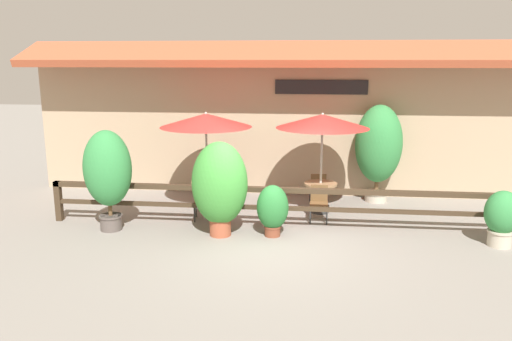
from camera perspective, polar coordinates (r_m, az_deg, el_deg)
name	(u,v)px	position (r m, az deg, el deg)	size (l,w,h in m)	color
ground_plane	(272,245)	(10.37, 1.90, -8.49)	(60.00, 60.00, 0.00)	gray
building_facade	(285,117)	(13.86, 3.28, 6.10)	(14.28, 1.49, 4.23)	tan
patio_railing	(276,198)	(11.14, 2.34, -3.21)	(10.40, 0.14, 0.95)	#3D2D1E
patio_umbrella_near	(206,120)	(12.23, -5.74, 5.72)	(2.25, 2.25, 2.48)	#B7B2A8
dining_table_near	(207,187)	(12.55, -5.57, -1.92)	(0.82, 0.82, 0.75)	olive
chair_near_streetside	(203,200)	(11.91, -6.05, -3.35)	(0.47, 0.47, 0.84)	brown
chair_near_wallside	(214,185)	(13.23, -4.77, -1.70)	(0.50, 0.50, 0.84)	brown
patio_umbrella_middle	(322,121)	(12.10, 7.61, 5.60)	(2.25, 2.25, 2.48)	#B7B2A8
dining_table_middle	(320,189)	(12.42, 7.38, -2.11)	(0.82, 0.82, 0.75)	olive
chair_middle_streetside	(319,202)	(11.78, 7.21, -3.56)	(0.43, 0.43, 0.84)	brown
chair_middle_wallside	(318,187)	(13.12, 7.09, -1.88)	(0.45, 0.45, 0.84)	brown
potted_plant_entrance_palm	(273,209)	(10.69, 1.91, -4.40)	(0.68, 0.62, 1.13)	brown
potted_plant_broad_leaf	(108,171)	(11.34, -16.60, -0.06)	(1.05, 0.95, 2.25)	#564C47
potted_plant_small_flowering	(220,185)	(10.62, -4.17, -1.67)	(1.20, 1.08, 2.05)	#9E4C33
potted_plant_tall_tropical	(502,217)	(11.26, 26.31, -4.75)	(0.71, 0.64, 1.16)	#B7AD99
potted_plant_corner_fern	(379,146)	(13.51, 13.84, 2.76)	(1.22, 1.10, 2.59)	#B7AD99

